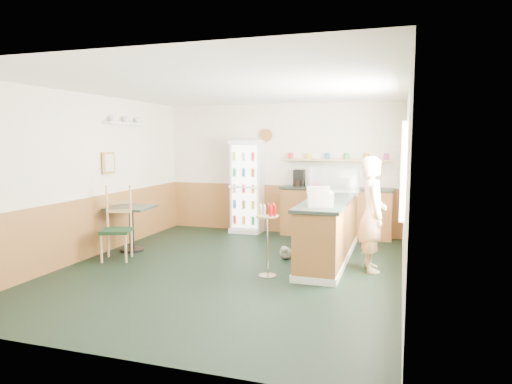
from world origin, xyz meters
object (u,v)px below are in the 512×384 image
at_px(drinks_fridge, 247,186).
at_px(display_case, 335,181).
at_px(cash_register, 320,199).
at_px(shopkeeper, 372,214).
at_px(condiment_stand, 267,230).
at_px(cafe_table, 131,220).
at_px(cafe_chair, 120,221).

height_order(drinks_fridge, display_case, drinks_fridge).
height_order(drinks_fridge, cash_register, drinks_fridge).
height_order(display_case, shopkeeper, shopkeeper).
distance_m(condiment_stand, cafe_table, 2.81).
bearing_deg(drinks_fridge, cash_register, -53.00).
bearing_deg(drinks_fridge, cafe_table, -122.20).
height_order(cash_register, cafe_chair, cash_register).
relative_size(condiment_stand, cafe_table, 1.30).
relative_size(cash_register, cafe_table, 0.47).
bearing_deg(cafe_table, cafe_chair, -77.85).
relative_size(condiment_stand, cafe_chair, 0.85).
bearing_deg(cash_register, shopkeeper, 20.24).
bearing_deg(cafe_chair, cash_register, -18.96).
bearing_deg(shopkeeper, cafe_table, 76.24).
distance_m(shopkeeper, cafe_chair, 4.03).
distance_m(drinks_fridge, display_case, 2.32).
xyz_separation_m(cash_register, cafe_table, (-3.40, 0.45, -0.55)).
xyz_separation_m(display_case, shopkeeper, (0.70, -1.04, -0.39)).
distance_m(drinks_fridge, cash_register, 3.34).
distance_m(display_case, shopkeeper, 1.31).
distance_m(display_case, cafe_table, 3.63).
distance_m(cash_register, cafe_chair, 3.33).
relative_size(drinks_fridge, condiment_stand, 1.89).
relative_size(cafe_table, cafe_chair, 0.66).
relative_size(shopkeeper, cafe_chair, 1.42).
relative_size(shopkeeper, condiment_stand, 1.66).
xyz_separation_m(display_case, cafe_chair, (-3.29, -1.58, -0.61)).
bearing_deg(cafe_table, shopkeeper, 0.39).
bearing_deg(cafe_chair, drinks_fridge, 44.73).
height_order(condiment_stand, cafe_table, condiment_stand).
height_order(cash_register, shopkeeper, shopkeeper).
distance_m(cafe_table, cafe_chair, 0.52).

